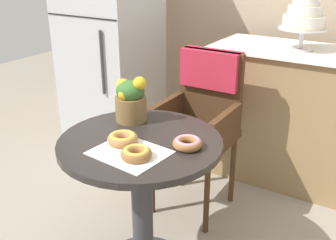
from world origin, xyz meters
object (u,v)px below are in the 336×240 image
donut_mid (136,153)px  refrigerator (110,40)px  donut_front (187,143)px  cafe_table (141,182)px  donut_side (123,138)px  wicker_chair (203,106)px  flower_vase (131,99)px  tiered_cake_stand (304,18)px

donut_mid → refrigerator: (-1.14, 1.25, 0.11)m
donut_mid → donut_front: bearing=56.3°
cafe_table → donut_front: 0.32m
cafe_table → refrigerator: size_ratio=0.42×
donut_mid → donut_side: same height
wicker_chair → donut_side: wicker_chair is taller
flower_vase → tiered_cake_stand: (0.49, 1.14, 0.27)m
donut_front → flower_vase: flower_vase is taller
tiered_cake_stand → wicker_chair: bearing=-121.7°
donut_mid → refrigerator: refrigerator is taller
refrigerator → donut_mid: bearing=-47.7°
refrigerator → donut_side: bearing=-49.2°
cafe_table → flower_vase: (-0.16, 0.16, 0.32)m
donut_mid → tiered_cake_stand: tiered_cake_stand is taller
donut_side → tiered_cake_stand: bearing=74.9°
wicker_chair → tiered_cake_stand: 0.85m
donut_front → tiered_cake_stand: 1.31m
tiered_cake_stand → refrigerator: size_ratio=0.19×
wicker_chair → donut_side: (0.00, -0.77, 0.10)m
flower_vase → refrigerator: size_ratio=0.13×
wicker_chair → donut_mid: (0.13, -0.84, 0.10)m
donut_front → refrigerator: refrigerator is taller
donut_front → donut_side: 0.28m
cafe_table → donut_front: bearing=10.9°
donut_front → donut_mid: (-0.13, -0.19, 0.00)m
donut_mid → refrigerator: size_ratio=0.07×
donut_front → cafe_table: bearing=-169.1°
cafe_table → wicker_chair: (-0.04, 0.70, 0.13)m
tiered_cake_stand → refrigerator: 1.42m
cafe_table → flower_vase: 0.39m
wicker_chair → cafe_table: bearing=-86.2°
cafe_table → donut_side: donut_side is taller
donut_mid → flower_vase: flower_vase is taller
donut_side → refrigerator: bearing=130.8°
donut_mid → cafe_table: bearing=120.1°
cafe_table → wicker_chair: wicker_chair is taller
donut_front → donut_side: (-0.25, -0.11, 0.00)m
donut_side → tiered_cake_stand: size_ratio=0.40×
cafe_table → tiered_cake_stand: bearing=75.8°
donut_side → wicker_chair: bearing=90.3°
cafe_table → donut_side: (-0.04, -0.07, 0.24)m
cafe_table → wicker_chair: 0.71m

